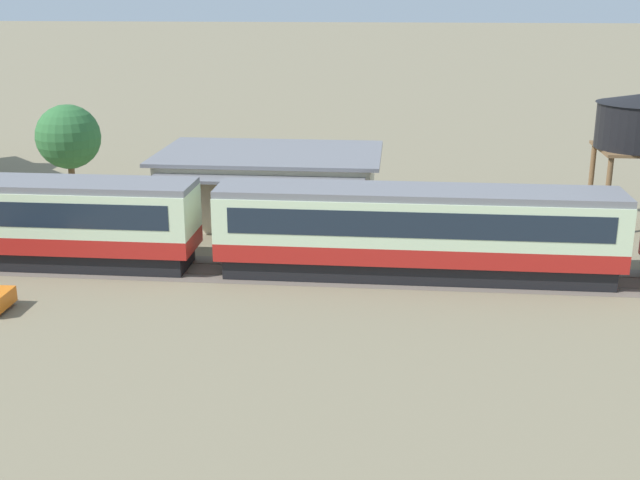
# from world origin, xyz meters

# --- Properties ---
(ground_plane) EXTENTS (600.00, 600.00, 0.00)m
(ground_plane) POSITION_xyz_m (0.00, 0.00, 0.00)
(ground_plane) COLOR #7A7056
(passenger_train) EXTENTS (74.67, 3.10, 4.02)m
(passenger_train) POSITION_xyz_m (-1.85, -0.39, 2.23)
(passenger_train) COLOR #AD1E19
(passenger_train) RESTS_ON ground_plane
(railway_track) EXTENTS (121.16, 3.60, 0.04)m
(railway_track) POSITION_xyz_m (-8.36, -0.39, 0.01)
(railway_track) COLOR #665B51
(railway_track) RESTS_ON ground_plane
(station_building) EXTENTS (12.27, 9.24, 3.75)m
(station_building) POSITION_xyz_m (-0.62, 8.70, 1.90)
(station_building) COLOR beige
(station_building) RESTS_ON ground_plane
(yard_tree_0) EXTENTS (3.89, 3.89, 5.74)m
(yard_tree_0) POSITION_xyz_m (-13.46, 11.90, 3.79)
(yard_tree_0) COLOR brown
(yard_tree_0) RESTS_ON ground_plane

